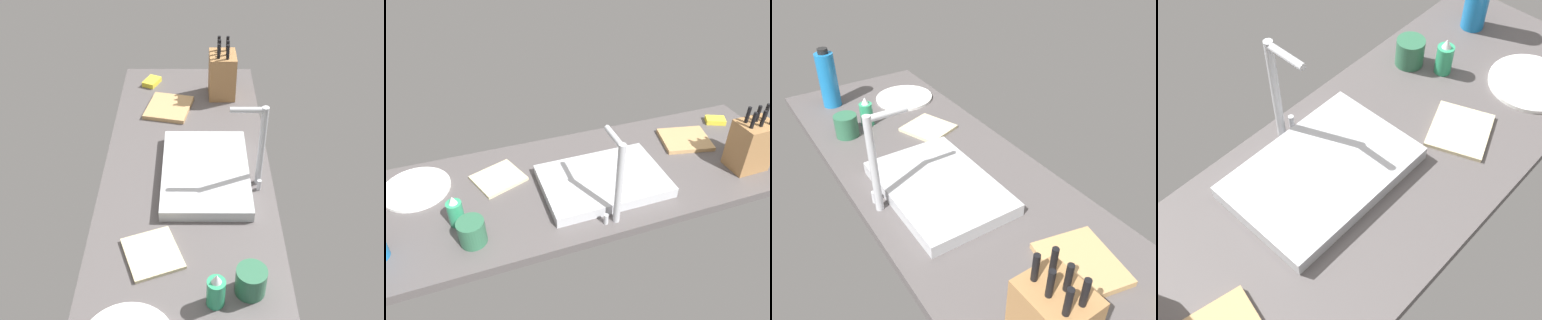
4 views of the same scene
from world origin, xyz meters
TOP-DOWN VIEW (x-y plane):
  - countertop_slab at (0.00, 0.00)cm, footprint 183.59×62.84cm
  - sink_basin at (-6.85, 6.84)cm, footprint 46.63×31.56cm
  - faucet at (-3.67, 24.74)cm, footprint 5.50×12.86cm
  - knife_block at (-66.26, 15.41)cm, footprint 14.36×12.04cm
  - cutting_board at (-53.35, -8.57)cm, footprint 24.32×22.43cm
  - soap_bottle at (47.70, 8.66)cm, footprint 5.27×5.27cm
  - dinner_plate at (61.07, -14.48)cm, footprint 25.36×25.36cm
  - dish_towel at (30.51, -10.12)cm, footprint 22.20×21.23cm
  - coffee_mug at (43.64, 18.67)cm, footprint 8.88×8.88cm
  - dish_sponge at (-76.21, -17.77)cm, footprint 10.69×9.22cm

SIDE VIEW (x-z plane):
  - countertop_slab at x=0.00cm, z-range 0.00..3.50cm
  - dinner_plate at x=61.07cm, z-range 3.50..4.70cm
  - dish_towel at x=30.51cm, z-range 3.50..4.70cm
  - cutting_board at x=-53.35cm, z-range 3.50..5.30cm
  - dish_sponge at x=-76.21cm, z-range 3.50..5.90cm
  - sink_basin at x=-6.85cm, z-range 3.50..7.63cm
  - coffee_mug at x=43.64cm, z-range 3.50..12.32cm
  - soap_bottle at x=47.70cm, z-range 2.60..14.72cm
  - knife_block at x=-66.26cm, z-range 0.51..27.51cm
  - faucet at x=-3.67cm, z-range 5.81..37.79cm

